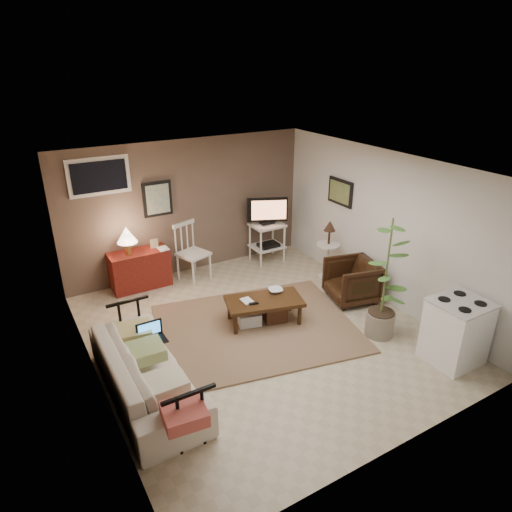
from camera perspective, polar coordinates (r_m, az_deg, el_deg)
floor at (r=6.68m, az=0.54°, el=-9.59°), size 5.00×5.00×0.00m
art_back at (r=7.93m, az=-12.21°, el=6.99°), size 0.50×0.03×0.60m
art_right at (r=8.03m, az=10.50°, el=7.87°), size 0.03×0.60×0.45m
window at (r=7.59m, az=-19.03°, el=9.39°), size 0.96×0.03×0.60m
rug at (r=6.77m, az=0.07°, el=-8.94°), size 3.18×2.75×0.03m
coffee_table at (r=6.79m, az=0.95°, el=-6.66°), size 1.22×0.85×0.42m
sofa at (r=5.55m, az=-13.69°, el=-12.98°), size 0.62×2.13×0.83m
sofa_pillows at (r=5.31m, az=-12.42°, el=-13.44°), size 0.41×2.03×0.14m
sofa_end_rails at (r=5.61m, az=-12.41°, el=-13.14°), size 0.57×2.13×0.72m
laptop at (r=5.82m, az=-12.99°, el=-9.55°), size 0.33×0.24×0.22m
red_console at (r=7.99m, az=-14.44°, el=-1.23°), size 0.99×0.44×1.14m
spindle_chair at (r=8.06m, az=-7.94°, el=0.26°), size 0.60×0.60×1.04m
tv_stand at (r=8.63m, az=1.44°, el=3.46°), size 0.71×0.49×1.27m
side_table at (r=8.05m, az=9.07°, el=1.62°), size 0.41×0.41×1.09m
armchair at (r=7.51m, az=11.92°, el=-2.84°), size 0.83×0.86×0.75m
potted_plant at (r=6.42m, az=15.94°, el=-2.26°), size 0.45×0.45×1.79m
stove at (r=6.46m, az=23.73°, el=-8.58°), size 0.67×0.63×0.88m
bowl at (r=6.87m, az=2.47°, el=-3.70°), size 0.22×0.11×0.21m
book_table at (r=6.58m, az=-1.69°, el=-5.08°), size 0.15×0.02×0.20m
book_console at (r=7.82m, az=-12.17°, el=1.46°), size 0.17×0.02×0.23m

